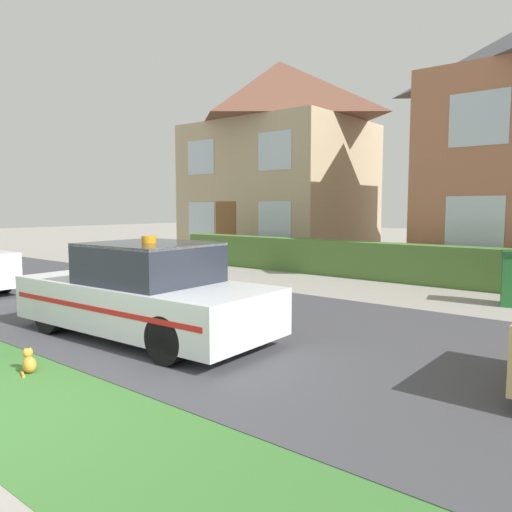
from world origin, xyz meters
TOP-DOWN VIEW (x-y plane):
  - road_strip at (0.00, 4.27)m, footprint 28.00×5.90m
  - lawn_verge at (0.00, 0.49)m, footprint 28.00×1.66m
  - garden_hedge at (-1.12, 10.37)m, footprint 13.45×0.61m
  - police_car at (-1.09, 2.80)m, footprint 4.18×1.86m
  - cat at (-0.86, 0.93)m, footprint 0.28×0.25m
  - house_left at (-7.41, 14.58)m, footprint 6.79×5.55m

SIDE VIEW (x-z plane):
  - lawn_verge at x=0.00m, z-range 0.00..0.01m
  - road_strip at x=0.00m, z-range 0.00..0.01m
  - cat at x=-0.86m, z-range -0.03..0.25m
  - garden_hedge at x=-1.12m, z-range 0.00..0.97m
  - police_car at x=-1.09m, z-range -0.09..1.39m
  - house_left at x=-7.41m, z-range 0.08..7.71m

